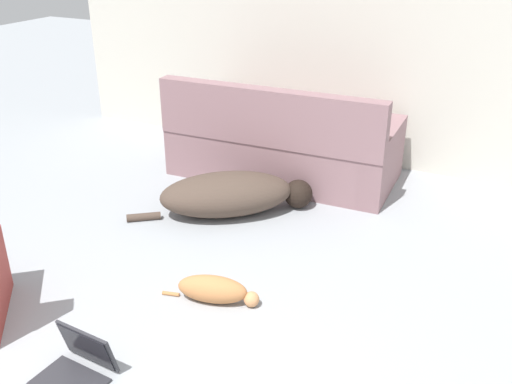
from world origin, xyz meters
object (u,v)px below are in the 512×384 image
object	(u,v)px
dog	(231,194)
couch	(283,147)
laptop_open	(80,361)
cat	(215,290)

from	to	relation	value
dog	couch	bearing A→B (deg)	48.51
couch	dog	world-z (taller)	couch
laptop_open	couch	bearing A→B (deg)	95.76
couch	dog	distance (m)	0.87
couch	laptop_open	distance (m)	2.80
couch	laptop_open	size ratio (longest dim) A/B	5.44
cat	laptop_open	size ratio (longest dim) A/B	1.66
dog	laptop_open	size ratio (longest dim) A/B	3.45
cat	couch	bearing A→B (deg)	87.70
couch	laptop_open	xyz separation A→B (m)	(0.11, -2.79, -0.20)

